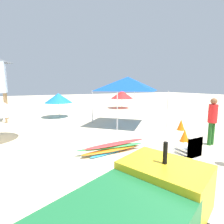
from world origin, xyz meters
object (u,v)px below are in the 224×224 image
object	(u,v)px
popup_canopy	(128,84)
traffic_cone_near	(181,125)
lifeguard_near_center	(212,118)
surfboard_pile	(113,147)
beach_umbrella_far	(122,95)
stacked_plastic_chairs	(190,151)
traffic_cone_far	(185,135)
beach_umbrella_mid	(58,98)

from	to	relation	value
popup_canopy	traffic_cone_near	size ratio (longest dim) A/B	5.65
popup_canopy	traffic_cone_near	xyz separation A→B (m)	(1.79, -2.20, -2.05)
lifeguard_near_center	traffic_cone_near	world-z (taller)	lifeguard_near_center
lifeguard_near_center	traffic_cone_near	xyz separation A→B (m)	(0.80, 2.08, -0.75)
popup_canopy	surfboard_pile	bearing A→B (deg)	-129.02
lifeguard_near_center	popup_canopy	distance (m)	4.58
lifeguard_near_center	beach_umbrella_far	bearing A→B (deg)	76.75
stacked_plastic_chairs	popup_canopy	size ratio (longest dim) A/B	0.36
stacked_plastic_chairs	popup_canopy	xyz separation A→B (m)	(1.68, 5.47, 1.67)
traffic_cone_far	lifeguard_near_center	bearing A→B (deg)	-52.67
popup_canopy	traffic_cone_near	bearing A→B (deg)	-50.84
lifeguard_near_center	traffic_cone_far	size ratio (longest dim) A/B	3.51
beach_umbrella_mid	beach_umbrella_far	bearing A→B (deg)	19.33
stacked_plastic_chairs	traffic_cone_near	bearing A→B (deg)	43.31
lifeguard_near_center	traffic_cone_far	bearing A→B (deg)	127.33
beach_umbrella_far	traffic_cone_far	world-z (taller)	beach_umbrella_far
surfboard_pile	beach_umbrella_mid	size ratio (longest dim) A/B	1.32
lifeguard_near_center	traffic_cone_near	distance (m)	2.35
stacked_plastic_chairs	surfboard_pile	world-z (taller)	stacked_plastic_chairs
traffic_cone_far	beach_umbrella_mid	bearing A→B (deg)	113.44
beach_umbrella_mid	surfboard_pile	bearing A→B (deg)	-87.57
lifeguard_near_center	popup_canopy	bearing A→B (deg)	103.08
traffic_cone_far	popup_canopy	bearing A→B (deg)	97.06
beach_umbrella_far	traffic_cone_near	distance (m)	8.95
surfboard_pile	popup_canopy	distance (m)	4.69
stacked_plastic_chairs	popup_canopy	bearing A→B (deg)	72.92
popup_canopy	lifeguard_near_center	bearing A→B (deg)	-76.92
beach_umbrella_mid	lifeguard_near_center	bearing A→B (deg)	-65.22
traffic_cone_far	surfboard_pile	bearing A→B (deg)	174.13
beach_umbrella_mid	beach_umbrella_far	world-z (taller)	beach_umbrella_far
stacked_plastic_chairs	surfboard_pile	xyz separation A→B (m)	(-0.94, 2.23, -0.48)
beach_umbrella_far	traffic_cone_near	xyz separation A→B (m)	(-1.75, -8.71, -1.07)
surfboard_pile	beach_umbrella_mid	distance (m)	7.58
beach_umbrella_far	stacked_plastic_chairs	bearing A→B (deg)	-113.52
lifeguard_near_center	beach_umbrella_far	size ratio (longest dim) A/B	0.81
beach_umbrella_far	surfboard_pile	bearing A→B (deg)	-122.27
popup_canopy	beach_umbrella_mid	world-z (taller)	popup_canopy
beach_umbrella_mid	popup_canopy	bearing A→B (deg)	-55.28
beach_umbrella_mid	traffic_cone_near	xyz separation A→B (m)	(4.73, -6.44, -1.09)
popup_canopy	beach_umbrella_far	bearing A→B (deg)	61.52
popup_canopy	stacked_plastic_chairs	bearing A→B (deg)	-107.08
stacked_plastic_chairs	beach_umbrella_far	xyz separation A→B (m)	(5.22, 11.99, 0.69)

